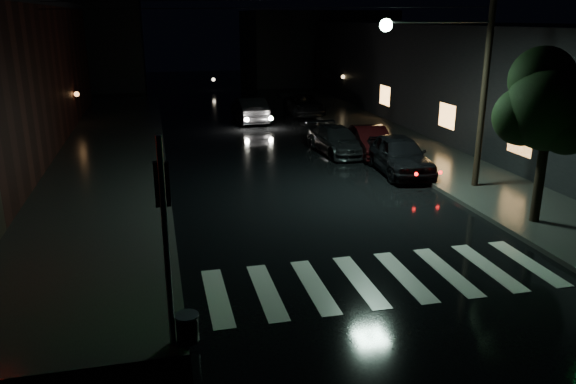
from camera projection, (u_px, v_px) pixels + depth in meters
ground at (271, 301)px, 13.12m from camera, size 120.00×120.00×0.00m
sidewalk_left at (97, 165)px, 24.99m from camera, size 6.00×44.00×0.15m
sidewalk_right at (408, 147)px, 28.31m from camera, size 4.00×44.00×0.15m
building_right at (493, 78)px, 32.70m from camera, size 10.00×40.00×6.00m
building_far_left at (65, 44)px, 51.52m from camera, size 14.00×10.00×8.00m
building_far_right at (316, 47)px, 56.97m from camera, size 14.00×10.00×7.00m
crosswalk at (382, 279)px, 14.24m from camera, size 9.00×3.00×0.01m
signal_pole_corner at (177, 278)px, 10.83m from camera, size 0.68×0.61×4.20m
street_tree at (547, 108)px, 16.96m from camera, size 3.10×2.90×5.40m
utility_pole at (470, 68)px, 20.20m from camera, size 4.92×0.44×8.00m
parked_car_a at (399, 155)px, 23.71m from camera, size 2.23×4.83×1.61m
parked_car_b at (371, 141)px, 26.79m from camera, size 1.88×4.31×1.38m
parked_car_c at (336, 140)px, 27.25m from camera, size 2.24×4.65×1.31m
parked_car_d at (304, 105)px, 38.22m from camera, size 2.36×4.83×1.32m
oncoming_car at (249, 109)px, 35.45m from camera, size 1.83×4.85×1.58m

